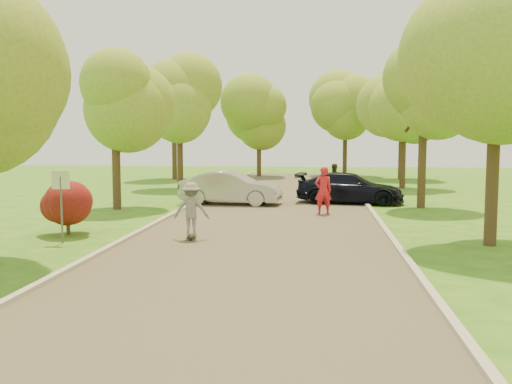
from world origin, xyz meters
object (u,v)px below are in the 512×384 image
at_px(longboard, 192,236).
at_px(skateboarder, 191,209).
at_px(person_striped, 323,191).
at_px(dark_sedan, 350,188).
at_px(street_sign, 61,191).
at_px(silver_sedan, 231,188).
at_px(person_olive, 333,180).

height_order(longboard, skateboarder, skateboarder).
bearing_deg(longboard, skateboarder, 83.68).
bearing_deg(person_striped, skateboarder, 41.77).
bearing_deg(skateboarder, dark_sedan, -123.93).
bearing_deg(street_sign, person_striped, 42.98).
height_order(silver_sedan, person_olive, person_olive).
bearing_deg(longboard, person_olive, -115.38).
xyz_separation_m(silver_sedan, skateboarder, (0.20, -9.33, 0.16)).
xyz_separation_m(longboard, person_olive, (4.72, 13.65, 0.78)).
relative_size(silver_sedan, longboard, 5.41).
bearing_deg(person_striped, dark_sedan, -122.39).
bearing_deg(person_olive, person_striped, 60.27).
xyz_separation_m(person_striped, person_olive, (0.61, 7.43, -0.11)).
relative_size(silver_sedan, person_olive, 2.70).
bearing_deg(person_olive, street_sign, 35.21).
height_order(dark_sedan, person_striped, person_striped).
height_order(dark_sedan, longboard, dark_sedan).
bearing_deg(dark_sedan, person_olive, 19.11).
xyz_separation_m(dark_sedan, skateboarder, (-5.40, -10.33, 0.20)).
bearing_deg(person_striped, person_olive, -109.55).
height_order(silver_sedan, person_striped, person_striped).
bearing_deg(dark_sedan, silver_sedan, 107.59).
xyz_separation_m(street_sign, silver_sedan, (3.50, 10.37, -0.78)).
bearing_deg(silver_sedan, longboard, -173.66).
distance_m(silver_sedan, skateboarder, 9.33).
distance_m(skateboarder, person_olive, 14.45).
distance_m(street_sign, skateboarder, 3.89).
distance_m(dark_sedan, longboard, 11.68).
bearing_deg(street_sign, dark_sedan, 51.34).
xyz_separation_m(street_sign, person_olive, (8.41, 14.70, -0.69)).
xyz_separation_m(street_sign, person_striped, (7.80, 7.27, -0.58)).
height_order(person_striped, person_olive, person_striped).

